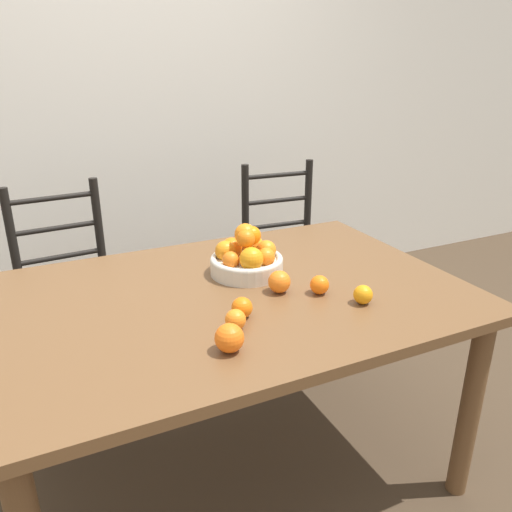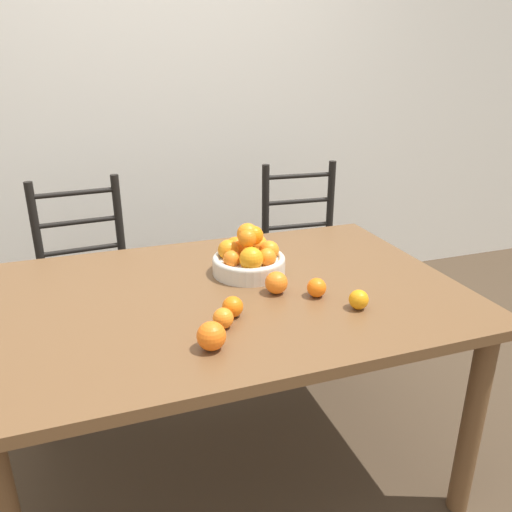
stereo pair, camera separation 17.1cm
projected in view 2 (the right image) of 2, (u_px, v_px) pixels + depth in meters
The scene contains 12 objects.
ground_plane at pixel (234, 465), 1.94m from camera, with size 12.00×12.00×0.00m, color #423323.
wall_back at pixel (150, 93), 2.86m from camera, with size 8.00×0.06×2.60m.
dining_table at pixel (231, 315), 1.70m from camera, with size 1.54×1.04×0.75m.
fruit_bowl at pixel (249, 257), 1.79m from camera, with size 0.26×0.26×0.19m.
orange_loose_0 at pixel (233, 307), 1.49m from camera, with size 0.06×0.06×0.06m.
orange_loose_1 at pixel (276, 283), 1.64m from camera, with size 0.08×0.08×0.08m.
orange_loose_2 at pixel (317, 288), 1.62m from camera, with size 0.06×0.06×0.06m.
orange_loose_3 at pixel (211, 336), 1.31m from camera, with size 0.08×0.08×0.08m.
orange_loose_4 at pixel (223, 318), 1.43m from camera, with size 0.06×0.06×0.06m.
orange_loose_5 at pixel (359, 300), 1.54m from camera, with size 0.06×0.06×0.06m.
chair_left at pixel (89, 287), 2.37m from camera, with size 0.45×0.43×0.96m.
chair_right at pixel (306, 258), 2.72m from camera, with size 0.45×0.43×0.96m.
Camera 2 is at (-0.42, -1.46, 1.46)m, focal length 35.00 mm.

